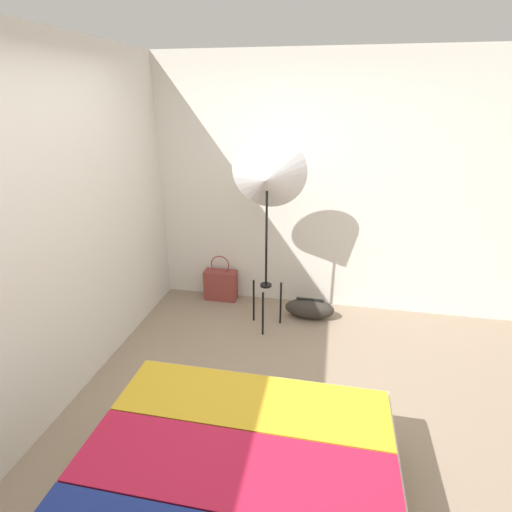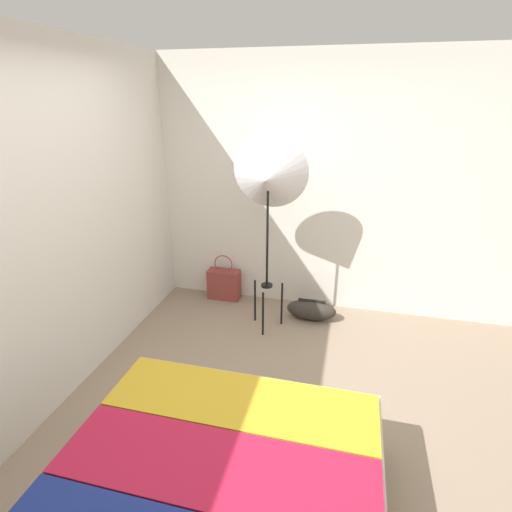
# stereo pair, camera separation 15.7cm
# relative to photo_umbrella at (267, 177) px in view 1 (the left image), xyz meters

# --- Properties ---
(ground_plane) EXTENTS (14.00, 14.00, 0.00)m
(ground_plane) POSITION_rel_photo_umbrella_xyz_m (0.20, -1.43, -1.52)
(ground_plane) COLOR gray
(wall_back) EXTENTS (8.00, 0.05, 2.60)m
(wall_back) POSITION_rel_photo_umbrella_xyz_m (0.20, 0.62, -0.22)
(wall_back) COLOR silver
(wall_back) RESTS_ON ground_plane
(wall_side_left) EXTENTS (0.05, 8.00, 2.60)m
(wall_side_left) POSITION_rel_photo_umbrella_xyz_m (-1.30, -0.43, -0.22)
(wall_side_left) COLOR silver
(wall_side_left) RESTS_ON ground_plane
(photo_umbrella) EXTENTS (0.69, 0.34, 1.89)m
(photo_umbrella) POSITION_rel_photo_umbrella_xyz_m (0.00, 0.00, 0.00)
(photo_umbrella) COLOR black
(photo_umbrella) RESTS_ON ground_plane
(tote_bag) EXTENTS (0.36, 0.15, 0.53)m
(tote_bag) POSITION_rel_photo_umbrella_xyz_m (-0.61, 0.48, -1.34)
(tote_bag) COLOR brown
(tote_bag) RESTS_ON ground_plane
(duffel_bag) EXTENTS (0.51, 0.21, 0.22)m
(duffel_bag) POSITION_rel_photo_umbrella_xyz_m (0.42, 0.25, -1.41)
(duffel_bag) COLOR #332D28
(duffel_bag) RESTS_ON ground_plane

